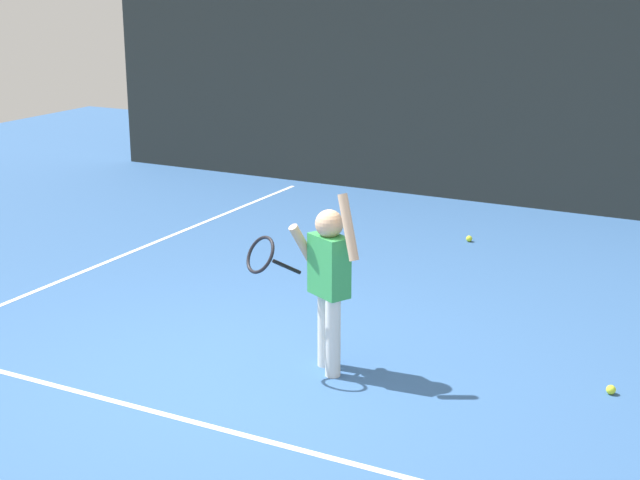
{
  "coord_description": "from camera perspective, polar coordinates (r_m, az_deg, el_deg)",
  "views": [
    {
      "loc": [
        3.43,
        -5.19,
        2.83
      ],
      "look_at": [
        0.28,
        0.81,
        0.85
      ],
      "focal_mm": 52.93,
      "sensor_mm": 36.0,
      "label": 1
    }
  ],
  "objects": [
    {
      "name": "fence_post_0",
      "position": [
        14.23,
        -10.99,
        11.22
      ],
      "size": [
        0.09,
        0.09,
        3.3
      ],
      "primitive_type": "cylinder",
      "color": "slate",
      "rests_on": "ground"
    },
    {
      "name": "tennis_ball_3",
      "position": [
        11.02,
        0.72,
        1.56
      ],
      "size": [
        0.07,
        0.07,
        0.07
      ],
      "primitive_type": "sphere",
      "color": "#CCE033",
      "rests_on": "ground"
    },
    {
      "name": "fence_post_1",
      "position": [
        12.33,
        2.5,
        10.75
      ],
      "size": [
        0.09,
        0.09,
        3.3
      ],
      "primitive_type": "cylinder",
      "color": "slate",
      "rests_on": "ground"
    },
    {
      "name": "tennis_ball_0",
      "position": [
        6.84,
        17.18,
        -8.64
      ],
      "size": [
        0.07,
        0.07,
        0.07
      ],
      "primitive_type": "sphere",
      "color": "#CCE033",
      "rests_on": "ground"
    },
    {
      "name": "court_line_baseline",
      "position": [
        6.32,
        -8.78,
        -10.53
      ],
      "size": [
        9.0,
        0.05,
        0.0
      ],
      "primitive_type": "cube",
      "color": "white",
      "rests_on": "ground"
    },
    {
      "name": "back_fence_windscreen",
      "position": [
        11.63,
        10.54,
        9.8
      ],
      "size": [
        11.11,
        0.08,
        3.15
      ],
      "primitive_type": "cube",
      "color": "#282D2B",
      "rests_on": "ground"
    },
    {
      "name": "ground_plane",
      "position": [
        6.83,
        -5.28,
        -8.26
      ],
      "size": [
        20.0,
        20.0,
        0.0
      ],
      "primitive_type": "plane",
      "color": "#335B93"
    },
    {
      "name": "tennis_ball_1",
      "position": [
        10.16,
        9.0,
        0.08
      ],
      "size": [
        0.07,
        0.07,
        0.07
      ],
      "primitive_type": "sphere",
      "color": "#CCE033",
      "rests_on": "ground"
    },
    {
      "name": "court_line_sideline",
      "position": [
        9.09,
        -15.66,
        -2.49
      ],
      "size": [
        0.05,
        9.0,
        0.0
      ],
      "primitive_type": "cube",
      "color": "white",
      "rests_on": "ground"
    },
    {
      "name": "tennis_player",
      "position": [
        6.65,
        0.37,
        -2.16
      ],
      "size": [
        0.88,
        0.55,
        1.35
      ],
      "rotation": [
        0.0,
        0.0,
        -0.47
      ],
      "color": "silver",
      "rests_on": "ground"
    }
  ]
}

